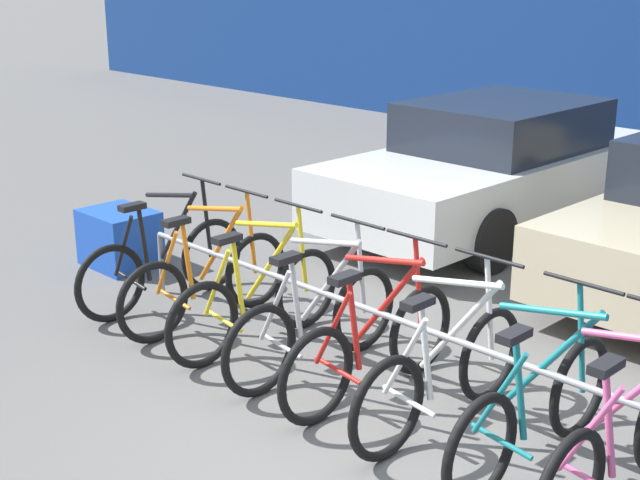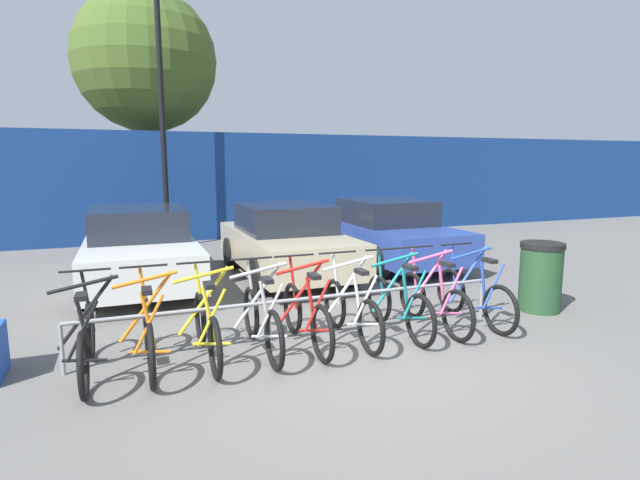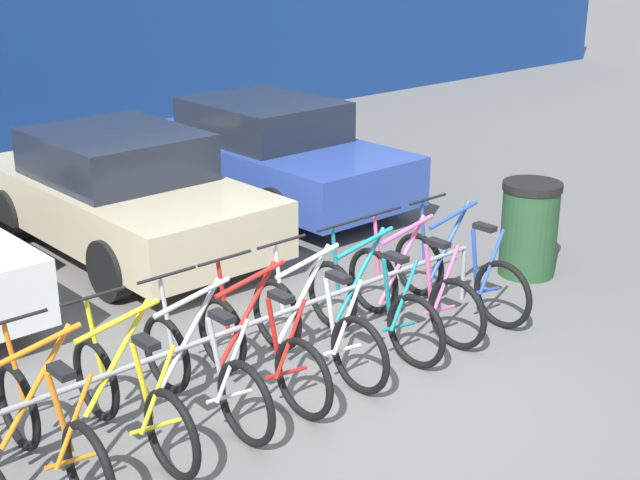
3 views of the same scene
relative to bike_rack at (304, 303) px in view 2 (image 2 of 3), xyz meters
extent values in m
plane|color=#605E5B|center=(0.56, -0.68, -0.50)|extent=(120.00, 120.00, 0.00)
cube|color=navy|center=(0.56, 8.82, 1.02)|extent=(36.00, 0.16, 3.04)
cylinder|color=gray|center=(0.00, 0.00, 0.05)|extent=(5.35, 0.04, 0.04)
cylinder|color=gray|center=(-2.68, 0.00, -0.23)|extent=(0.04, 0.04, 0.55)
cylinder|color=gray|center=(2.68, 0.00, -0.23)|extent=(0.04, 0.04, 0.55)
torus|color=black|center=(-2.43, -0.68, -0.17)|extent=(0.06, 0.66, 0.66)
torus|color=black|center=(-2.43, 0.38, -0.17)|extent=(0.06, 0.66, 0.66)
cylinder|color=black|center=(-2.43, 0.01, 0.15)|extent=(0.60, 0.04, 0.76)
cylinder|color=black|center=(-2.43, -0.04, 0.46)|extent=(0.68, 0.04, 0.16)
cylinder|color=black|center=(-2.43, -0.33, 0.09)|extent=(0.14, 0.04, 0.63)
cylinder|color=black|center=(-2.43, -0.53, 0.11)|extent=(0.32, 0.03, 0.58)
cylinder|color=black|center=(-2.43, -0.48, -0.20)|extent=(0.40, 0.03, 0.08)
cylinder|color=black|center=(-2.43, 0.33, 0.17)|extent=(0.12, 0.04, 0.69)
cylinder|color=black|center=(-2.43, 0.29, 0.54)|extent=(0.52, 0.03, 0.03)
cube|color=black|center=(-2.43, -0.42, 0.43)|extent=(0.10, 0.22, 0.05)
torus|color=black|center=(-1.82, -0.68, -0.17)|extent=(0.06, 0.66, 0.66)
torus|color=black|center=(-1.82, 0.38, -0.17)|extent=(0.06, 0.66, 0.66)
cylinder|color=orange|center=(-1.82, 0.01, 0.15)|extent=(0.60, 0.04, 0.76)
cylinder|color=orange|center=(-1.82, -0.04, 0.46)|extent=(0.68, 0.04, 0.16)
cylinder|color=orange|center=(-1.82, -0.33, 0.09)|extent=(0.14, 0.04, 0.63)
cylinder|color=orange|center=(-1.82, -0.53, 0.11)|extent=(0.32, 0.03, 0.58)
cylinder|color=orange|center=(-1.82, -0.48, -0.20)|extent=(0.40, 0.03, 0.08)
cylinder|color=orange|center=(-1.82, 0.33, 0.17)|extent=(0.12, 0.04, 0.69)
cylinder|color=black|center=(-1.82, 0.29, 0.54)|extent=(0.52, 0.03, 0.03)
cube|color=black|center=(-1.82, -0.42, 0.43)|extent=(0.10, 0.22, 0.05)
torus|color=black|center=(-1.21, -0.68, -0.17)|extent=(0.06, 0.66, 0.66)
torus|color=black|center=(-1.21, 0.38, -0.17)|extent=(0.06, 0.66, 0.66)
cylinder|color=yellow|center=(-1.21, 0.01, 0.15)|extent=(0.60, 0.04, 0.76)
cylinder|color=yellow|center=(-1.21, -0.04, 0.46)|extent=(0.68, 0.04, 0.16)
cylinder|color=yellow|center=(-1.21, -0.33, 0.09)|extent=(0.14, 0.04, 0.63)
cylinder|color=yellow|center=(-1.21, -0.53, 0.11)|extent=(0.32, 0.03, 0.58)
cylinder|color=yellow|center=(-1.21, -0.48, -0.20)|extent=(0.40, 0.03, 0.08)
cylinder|color=yellow|center=(-1.21, 0.33, 0.17)|extent=(0.12, 0.04, 0.69)
cylinder|color=black|center=(-1.21, 0.29, 0.54)|extent=(0.52, 0.03, 0.03)
cube|color=black|center=(-1.21, -0.42, 0.43)|extent=(0.10, 0.22, 0.05)
torus|color=black|center=(-0.58, -0.68, -0.17)|extent=(0.06, 0.66, 0.66)
torus|color=black|center=(-0.58, 0.38, -0.17)|extent=(0.06, 0.66, 0.66)
cylinder|color=#B7B7BC|center=(-0.58, 0.01, 0.15)|extent=(0.60, 0.04, 0.76)
cylinder|color=#B7B7BC|center=(-0.58, -0.04, 0.46)|extent=(0.68, 0.04, 0.16)
cylinder|color=#B7B7BC|center=(-0.58, -0.33, 0.09)|extent=(0.14, 0.04, 0.63)
cylinder|color=#B7B7BC|center=(-0.58, -0.53, 0.11)|extent=(0.32, 0.03, 0.58)
cylinder|color=#B7B7BC|center=(-0.58, -0.48, -0.20)|extent=(0.40, 0.03, 0.08)
cylinder|color=#B7B7BC|center=(-0.58, 0.33, 0.17)|extent=(0.12, 0.04, 0.69)
cylinder|color=black|center=(-0.58, 0.29, 0.54)|extent=(0.52, 0.03, 0.03)
cube|color=black|center=(-0.58, -0.42, 0.43)|extent=(0.10, 0.22, 0.05)
torus|color=black|center=(-0.03, -0.68, -0.17)|extent=(0.06, 0.66, 0.66)
torus|color=black|center=(-0.03, 0.38, -0.17)|extent=(0.06, 0.66, 0.66)
cylinder|color=red|center=(-0.03, 0.01, 0.15)|extent=(0.60, 0.04, 0.76)
cylinder|color=red|center=(-0.03, -0.04, 0.46)|extent=(0.68, 0.04, 0.16)
cylinder|color=red|center=(-0.03, -0.33, 0.09)|extent=(0.14, 0.04, 0.63)
cylinder|color=red|center=(-0.03, -0.53, 0.11)|extent=(0.32, 0.03, 0.58)
cylinder|color=red|center=(-0.03, -0.48, -0.20)|extent=(0.40, 0.03, 0.08)
cylinder|color=red|center=(-0.03, 0.33, 0.17)|extent=(0.12, 0.04, 0.69)
cylinder|color=black|center=(-0.03, 0.29, 0.54)|extent=(0.52, 0.03, 0.03)
cube|color=black|center=(-0.03, -0.42, 0.43)|extent=(0.10, 0.22, 0.05)
torus|color=black|center=(0.57, -0.68, -0.17)|extent=(0.06, 0.66, 0.66)
torus|color=black|center=(0.57, 0.38, -0.17)|extent=(0.06, 0.66, 0.66)
cylinder|color=silver|center=(0.57, 0.01, 0.15)|extent=(0.60, 0.04, 0.76)
cylinder|color=silver|center=(0.57, -0.04, 0.46)|extent=(0.68, 0.04, 0.16)
cylinder|color=silver|center=(0.57, -0.33, 0.09)|extent=(0.14, 0.04, 0.63)
cylinder|color=silver|center=(0.57, -0.53, 0.11)|extent=(0.32, 0.03, 0.58)
cylinder|color=silver|center=(0.57, -0.48, -0.20)|extent=(0.40, 0.03, 0.08)
cylinder|color=silver|center=(0.57, 0.33, 0.17)|extent=(0.12, 0.04, 0.69)
cylinder|color=black|center=(0.57, 0.29, 0.54)|extent=(0.52, 0.03, 0.03)
cube|color=black|center=(0.57, -0.42, 0.43)|extent=(0.10, 0.22, 0.05)
torus|color=black|center=(1.23, -0.68, -0.17)|extent=(0.06, 0.66, 0.66)
torus|color=black|center=(1.23, 0.38, -0.17)|extent=(0.06, 0.66, 0.66)
cylinder|color=#197A7F|center=(1.23, 0.01, 0.15)|extent=(0.60, 0.04, 0.76)
cylinder|color=#197A7F|center=(1.23, -0.04, 0.46)|extent=(0.68, 0.04, 0.16)
cylinder|color=#197A7F|center=(1.23, -0.33, 0.09)|extent=(0.14, 0.04, 0.63)
cylinder|color=#197A7F|center=(1.23, -0.53, 0.11)|extent=(0.32, 0.03, 0.58)
cylinder|color=#197A7F|center=(1.23, -0.48, -0.20)|extent=(0.40, 0.03, 0.08)
cylinder|color=#197A7F|center=(1.23, 0.33, 0.17)|extent=(0.12, 0.04, 0.69)
cylinder|color=black|center=(1.23, 0.29, 0.54)|extent=(0.52, 0.03, 0.03)
cube|color=black|center=(1.23, -0.42, 0.43)|extent=(0.10, 0.22, 0.05)
torus|color=black|center=(1.77, -0.68, -0.17)|extent=(0.06, 0.66, 0.66)
torus|color=black|center=(1.77, 0.38, -0.17)|extent=(0.06, 0.66, 0.66)
cylinder|color=#E55993|center=(1.77, 0.01, 0.15)|extent=(0.60, 0.04, 0.76)
cylinder|color=#E55993|center=(1.77, -0.04, 0.46)|extent=(0.68, 0.04, 0.16)
cylinder|color=#E55993|center=(1.77, -0.33, 0.09)|extent=(0.14, 0.04, 0.63)
cylinder|color=#E55993|center=(1.77, -0.53, 0.11)|extent=(0.32, 0.03, 0.58)
cylinder|color=#E55993|center=(1.77, -0.48, -0.20)|extent=(0.40, 0.03, 0.08)
cylinder|color=#E55993|center=(1.77, 0.33, 0.17)|extent=(0.12, 0.04, 0.69)
cylinder|color=black|center=(1.77, 0.29, 0.54)|extent=(0.52, 0.03, 0.03)
cube|color=black|center=(1.77, -0.42, 0.43)|extent=(0.10, 0.22, 0.05)
torus|color=black|center=(2.43, -0.68, -0.17)|extent=(0.06, 0.66, 0.66)
torus|color=black|center=(2.43, 0.38, -0.17)|extent=(0.06, 0.66, 0.66)
cylinder|color=#284CB7|center=(2.43, 0.01, 0.15)|extent=(0.60, 0.04, 0.76)
cylinder|color=#284CB7|center=(2.43, -0.04, 0.46)|extent=(0.68, 0.04, 0.16)
cylinder|color=#284CB7|center=(2.43, -0.33, 0.09)|extent=(0.14, 0.04, 0.63)
cylinder|color=#284CB7|center=(2.43, -0.53, 0.11)|extent=(0.32, 0.03, 0.58)
cylinder|color=#284CB7|center=(2.43, -0.48, -0.20)|extent=(0.40, 0.03, 0.08)
cylinder|color=#284CB7|center=(2.43, 0.33, 0.17)|extent=(0.12, 0.04, 0.69)
cylinder|color=black|center=(2.43, 0.29, 0.54)|extent=(0.52, 0.03, 0.03)
cube|color=black|center=(2.43, -0.42, 0.43)|extent=(0.10, 0.22, 0.05)
cube|color=silver|center=(-1.78, 3.81, 0.06)|extent=(1.80, 4.42, 0.62)
cube|color=#1E232D|center=(-1.78, 3.92, 0.63)|extent=(1.58, 2.03, 0.52)
cylinder|color=black|center=(-2.64, 5.09, -0.18)|extent=(0.20, 0.64, 0.64)
cylinder|color=black|center=(-0.93, 5.09, -0.18)|extent=(0.20, 0.64, 0.64)
cylinder|color=black|center=(-2.64, 2.53, -0.18)|extent=(0.20, 0.64, 0.64)
cylinder|color=black|center=(-0.93, 2.53, -0.18)|extent=(0.20, 0.64, 0.64)
cube|color=#C1B28E|center=(0.88, 3.54, 0.06)|extent=(1.80, 4.08, 0.62)
cube|color=#1E232D|center=(0.88, 3.64, 0.63)|extent=(1.58, 1.88, 0.52)
cylinder|color=black|center=(0.03, 4.72, -0.18)|extent=(0.20, 0.64, 0.64)
cylinder|color=black|center=(1.74, 4.72, -0.18)|extent=(0.20, 0.64, 0.64)
cylinder|color=black|center=(0.03, 2.36, -0.18)|extent=(0.20, 0.64, 0.64)
cylinder|color=black|center=(1.74, 2.36, -0.18)|extent=(0.20, 0.64, 0.64)
cube|color=#2D479E|center=(3.32, 3.91, 0.06)|extent=(1.80, 4.17, 0.62)
cube|color=#1E232D|center=(3.32, 4.01, 0.63)|extent=(1.58, 1.92, 0.52)
cylinder|color=black|center=(2.46, 5.12, -0.18)|extent=(0.20, 0.64, 0.64)
cylinder|color=black|center=(4.17, 5.12, -0.18)|extent=(0.20, 0.64, 0.64)
cylinder|color=black|center=(2.46, 2.70, -0.18)|extent=(0.20, 0.64, 0.64)
cylinder|color=black|center=(4.17, 2.70, -0.18)|extent=(0.20, 0.64, 0.64)
cylinder|color=black|center=(-1.00, 7.83, 3.00)|extent=(0.14, 0.14, 7.01)
cylinder|color=#234728|center=(3.73, -0.02, -0.03)|extent=(0.60, 0.60, 0.95)
cylinder|color=black|center=(3.73, -0.02, 0.49)|extent=(0.63, 0.63, 0.08)
cylinder|color=brown|center=(-1.19, 10.62, 1.30)|extent=(0.50, 0.50, 3.61)
sphere|color=#425B23|center=(-1.19, 10.62, 4.67)|extent=(4.15, 4.15, 4.15)
camera|label=1|loc=(3.62, -4.28, 2.37)|focal=50.00mm
camera|label=2|loc=(-1.97, -5.58, 1.70)|focal=28.00mm
camera|label=3|loc=(-3.95, -5.24, 3.08)|focal=50.00mm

